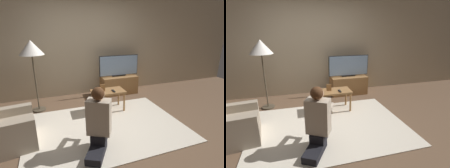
# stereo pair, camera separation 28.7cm
# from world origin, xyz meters

# --- Properties ---
(ground_plane) EXTENTS (10.00, 10.00, 0.00)m
(ground_plane) POSITION_xyz_m (0.00, 0.00, 0.00)
(ground_plane) COLOR brown
(wall_back) EXTENTS (10.00, 0.06, 2.60)m
(wall_back) POSITION_xyz_m (0.00, 1.93, 1.30)
(wall_back) COLOR beige
(wall_back) RESTS_ON ground_plane
(rug) EXTENTS (2.80, 1.96, 0.02)m
(rug) POSITION_xyz_m (0.00, 0.00, 0.01)
(rug) COLOR beige
(rug) RESTS_ON ground_plane
(tv_stand) EXTENTS (0.97, 0.46, 0.49)m
(tv_stand) POSITION_xyz_m (0.88, 1.57, 0.25)
(tv_stand) COLOR olive
(tv_stand) RESTS_ON ground_plane
(tv) EXTENTS (1.10, 0.08, 0.57)m
(tv) POSITION_xyz_m (0.88, 1.58, 0.78)
(tv) COLOR black
(tv) RESTS_ON tv_stand
(coffee_table) EXTENTS (0.71, 0.41, 0.46)m
(coffee_table) POSITION_xyz_m (0.26, 0.65, 0.40)
(coffee_table) COLOR olive
(coffee_table) RESTS_ON ground_plane
(floor_lamp) EXTENTS (0.49, 0.49, 1.53)m
(floor_lamp) POSITION_xyz_m (-1.19, 1.17, 1.33)
(floor_lamp) COLOR #4C4233
(floor_lamp) RESTS_ON ground_plane
(armchair) EXTENTS (0.88, 0.80, 0.85)m
(armchair) POSITION_xyz_m (-1.63, -0.02, 0.27)
(armchair) COLOR gray
(armchair) RESTS_ON ground_plane
(person_kneeling) EXTENTS (0.61, 0.83, 0.98)m
(person_kneeling) POSITION_xyz_m (-0.29, -0.55, 0.49)
(person_kneeling) COLOR black
(person_kneeling) RESTS_ON rug
(picture_frame) EXTENTS (0.11, 0.01, 0.15)m
(picture_frame) POSITION_xyz_m (0.14, 0.66, 0.54)
(picture_frame) COLOR olive
(picture_frame) RESTS_ON coffee_table
(remote) EXTENTS (0.04, 0.15, 0.02)m
(remote) POSITION_xyz_m (0.35, 0.57, 0.47)
(remote) COLOR black
(remote) RESTS_ON coffee_table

